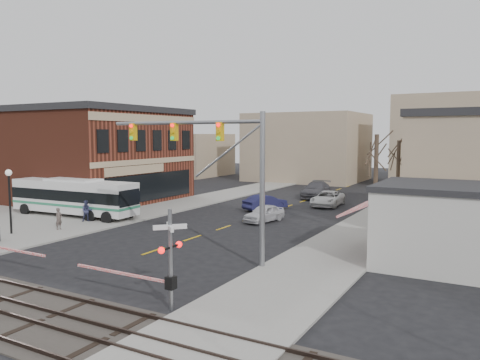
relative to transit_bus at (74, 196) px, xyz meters
name	(u,v)px	position (x,y,z in m)	size (l,w,h in m)	color
ground	(130,259)	(13.35, -7.93, -1.72)	(160.00, 160.00, 0.00)	black
sidewalk_west	(195,201)	(3.85, 12.07, -1.66)	(5.00, 60.00, 0.12)	gray
sidewalk_east	(385,217)	(22.85, 12.07, -1.66)	(5.00, 60.00, 0.12)	gray
brick_building	(45,153)	(-13.64, 8.07, 3.09)	(30.40, 15.40, 9.60)	maroon
awning_shop	(460,226)	(29.32, -0.93, 0.44)	(9.74, 6.20, 4.30)	beige
tree_east_a	(375,186)	(23.85, 4.07, 1.77)	(0.28, 0.28, 6.75)	#382B21
tree_east_b	(398,181)	(24.15, 10.07, 1.55)	(0.28, 0.28, 6.30)	#382B21
tree_east_c	(417,169)	(24.35, 18.07, 2.00)	(0.28, 0.28, 7.20)	#382B21
transit_bus	(74,196)	(0.00, 0.00, 0.00)	(11.91, 3.13, 3.04)	silver
traffic_signal_mast	(216,155)	(17.76, -5.91, 4.01)	(9.90, 0.30, 8.00)	gray
rr_crossing_east	(162,259)	(19.56, -12.86, 0.24)	(5.60, 1.36, 4.00)	gray
street_lamp	(9,188)	(2.00, -7.18, 1.53)	(0.44, 0.44, 4.39)	black
car_a	(264,213)	(14.88, 5.71, -1.05)	(1.59, 3.96, 1.35)	silver
car_b	(265,202)	(12.45, 10.91, -1.02)	(1.49, 4.28, 1.41)	#1A1B43
car_c	(328,199)	(16.59, 16.11, -1.00)	(2.39, 5.18, 1.44)	silver
car_d	(316,190)	(13.52, 21.31, -0.87)	(2.40, 5.90, 1.71)	#46454A
pedestrian_near	(59,219)	(3.74, -4.66, -0.83)	(0.57, 0.37, 1.55)	#534743
pedestrian_far	(87,211)	(3.10, -1.50, -0.77)	(0.81, 0.63, 1.67)	#34385C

